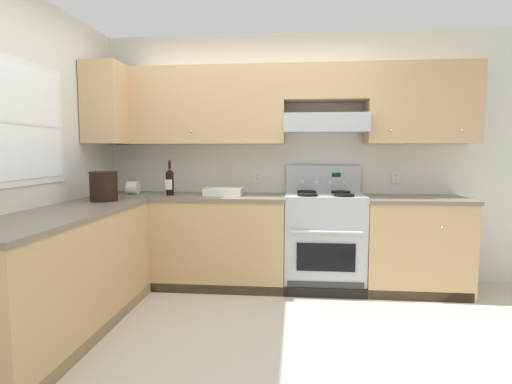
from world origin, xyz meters
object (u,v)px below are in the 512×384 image
at_px(stove, 324,240).
at_px(bowl, 223,193).
at_px(wine_bottle, 170,181).
at_px(bucket, 104,186).
at_px(paper_towel_roll, 133,188).

height_order(stove, bowl, stove).
bearing_deg(wine_bottle, bucket, -128.87).
bearing_deg(bowl, stove, 0.76).
distance_m(wine_bottle, bucket, 0.68).
height_order(stove, bucket, stove).
xyz_separation_m(wine_bottle, paper_towel_roll, (-0.41, 0.07, -0.07)).
height_order(bowl, paper_towel_roll, paper_towel_roll).
bearing_deg(wine_bottle, stove, 1.75).
relative_size(bowl, bucket, 1.44).
xyz_separation_m(wine_bottle, bucket, (-0.43, -0.53, -0.00)).
relative_size(stove, bowl, 3.21).
distance_m(stove, paper_towel_roll, 2.01).
xyz_separation_m(wine_bottle, bowl, (0.53, 0.03, -0.11)).
relative_size(bowl, paper_towel_roll, 2.85).
height_order(wine_bottle, bucket, wine_bottle).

